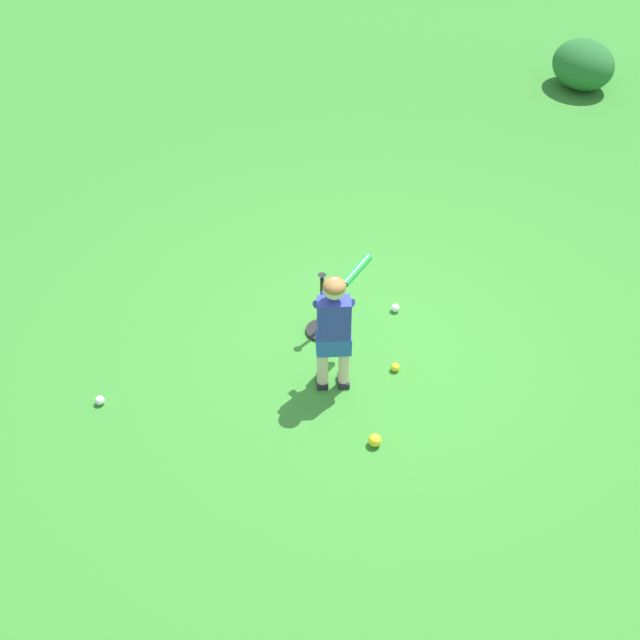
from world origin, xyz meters
TOP-DOWN VIEW (x-y plane):
  - ground_plane at (0.00, 0.00)m, footprint 40.00×40.00m
  - child_batter at (-0.48, -0.26)m, footprint 0.63×0.57m
  - play_ball_midfield at (-2.28, 0.16)m, footprint 0.08×0.08m
  - play_ball_behind_batter at (0.36, 0.38)m, footprint 0.08×0.08m
  - play_ball_near_batter at (-0.43, -0.98)m, footprint 0.10×0.10m
  - play_ball_center_lawn at (0.05, -0.31)m, footprint 0.07×0.07m
  - batting_tee at (-0.35, 0.35)m, footprint 0.28×0.28m
  - shrub_right_background at (4.49, 3.71)m, footprint 0.74×0.87m

SIDE VIEW (x-z plane):
  - ground_plane at x=0.00m, z-range 0.00..0.00m
  - play_ball_center_lawn at x=0.05m, z-range 0.00..0.07m
  - play_ball_midfield at x=-2.28m, z-range 0.00..0.08m
  - play_ball_behind_batter at x=0.36m, z-range 0.00..0.08m
  - play_ball_near_batter at x=-0.43m, z-range 0.00..0.10m
  - batting_tee at x=-0.35m, z-range -0.21..0.41m
  - shrub_right_background at x=4.49m, z-range 0.00..0.61m
  - child_batter at x=-0.48m, z-range 0.11..1.19m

